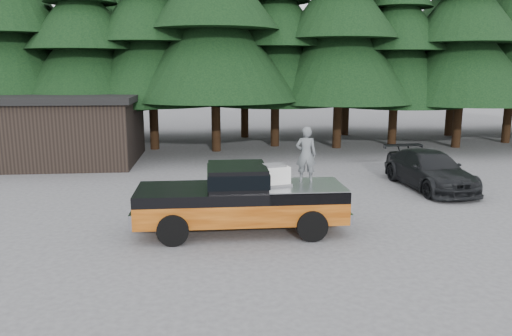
{
  "coord_description": "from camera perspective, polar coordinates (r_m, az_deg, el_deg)",
  "views": [
    {
      "loc": [
        -1.42,
        -13.17,
        4.6
      ],
      "look_at": [
        -0.16,
        0.0,
        1.92
      ],
      "focal_mm": 35.0,
      "sensor_mm": 36.0,
      "label": 1
    }
  ],
  "objects": [
    {
      "name": "air_compressor",
      "position": [
        14.09,
        2.09,
        -0.9
      ],
      "size": [
        0.89,
        0.79,
        0.52
      ],
      "primitive_type": "cube",
      "rotation": [
        0.0,
        0.0,
        0.24
      ],
      "color": "silver",
      "rests_on": "pickup_truck"
    },
    {
      "name": "pickup_truck",
      "position": [
        14.18,
        -1.74,
        -4.68
      ],
      "size": [
        6.0,
        2.04,
        1.33
      ],
      "primitive_type": null,
      "color": "#C76C1E",
      "rests_on": "ground"
    },
    {
      "name": "treeline",
      "position": [
        30.59,
        -2.08,
        17.28
      ],
      "size": [
        60.15,
        16.05,
        17.5
      ],
      "color": "black",
      "rests_on": "ground"
    },
    {
      "name": "utility_building",
      "position": [
        26.45,
        -22.15,
        4.22
      ],
      "size": [
        8.4,
        6.4,
        3.3
      ],
      "color": "black",
      "rests_on": "ground"
    },
    {
      "name": "parked_car",
      "position": [
        20.39,
        19.22,
        -0.21
      ],
      "size": [
        2.4,
        5.06,
        1.42
      ],
      "primitive_type": "imported",
      "rotation": [
        0.0,
        0.0,
        0.08
      ],
      "color": "black",
      "rests_on": "ground"
    },
    {
      "name": "truck_cab",
      "position": [
        13.94,
        -2.18,
        -0.89
      ],
      "size": [
        1.66,
        1.9,
        0.59
      ],
      "primitive_type": "cube",
      "color": "black",
      "rests_on": "pickup_truck"
    },
    {
      "name": "man_on_bed",
      "position": [
        14.42,
        5.73,
        1.55
      ],
      "size": [
        0.65,
        0.49,
        1.62
      ],
      "primitive_type": "imported",
      "rotation": [
        0.0,
        0.0,
        2.96
      ],
      "color": "#575B5E",
      "rests_on": "pickup_truck"
    },
    {
      "name": "ground",
      "position": [
        14.02,
        0.64,
        -7.71
      ],
      "size": [
        120.0,
        120.0,
        0.0
      ],
      "primitive_type": "plane",
      "color": "#4B4B4D",
      "rests_on": "ground"
    }
  ]
}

